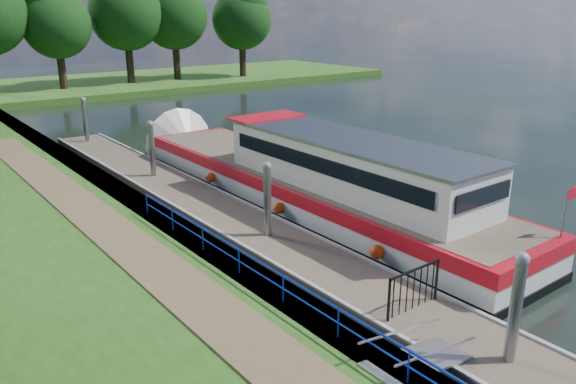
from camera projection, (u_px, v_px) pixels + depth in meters
ground at (486, 364)px, 12.71m from camera, size 160.00×160.00×0.00m
bank_edge at (122, 201)px, 22.42m from camera, size 1.10×90.00×0.78m
far_bank at (120, 83)px, 58.78m from camera, size 60.00×18.00×0.60m
footpath at (152, 263)px, 15.94m from camera, size 1.60×40.00×0.05m
blue_fence at (309, 298)px, 12.97m from camera, size 0.04×18.04×0.72m
pontoon at (203, 206)px, 22.45m from camera, size 2.50×30.00×0.56m
mooring_piles at (201, 180)px, 22.11m from camera, size 0.30×27.30×3.55m
gangway at (417, 360)px, 11.82m from camera, size 2.58×1.00×0.92m
gate_panel at (414, 283)px, 14.01m from camera, size 1.85×0.05×1.15m
barge at (300, 178)px, 22.96m from camera, size 4.36×21.15×4.78m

